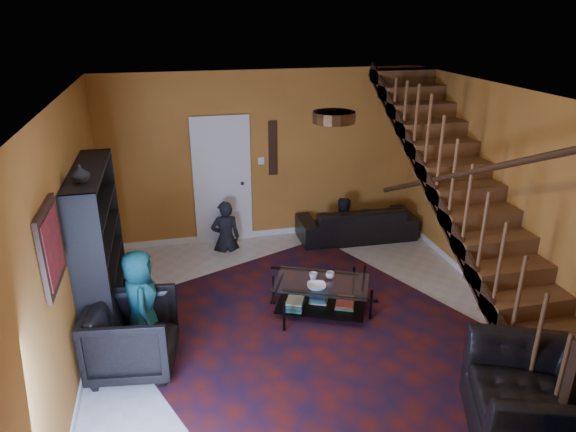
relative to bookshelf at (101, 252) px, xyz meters
name	(u,v)px	position (x,y,z in m)	size (l,w,h in m)	color
floor	(307,322)	(2.40, -0.60, -0.96)	(5.50, 5.50, 0.00)	beige
room	(193,280)	(1.07, 0.73, -0.91)	(5.50, 5.50, 5.50)	#BD772A
staircase	(472,205)	(4.53, -0.60, 0.43)	(0.95, 5.02, 3.18)	brown
bookshelf	(101,252)	(0.00, 0.00, 0.00)	(0.35, 1.80, 2.00)	black
door	(222,183)	(1.70, 2.12, 0.06)	(0.82, 0.05, 2.05)	silver
framed_picture	(51,247)	(-0.17, -1.50, 0.79)	(0.04, 0.74, 0.74)	maroon
wall_hanging	(273,148)	(2.55, 2.13, 0.59)	(0.14, 0.03, 0.90)	black
ceiling_fixture	(334,117)	(2.40, -1.40, 1.78)	(0.40, 0.40, 0.10)	#3F2814
rug	(313,337)	(2.39, -0.94, -0.95)	(3.73, 4.26, 0.02)	#46120C
sofa	(356,222)	(3.90, 1.70, -0.68)	(1.97, 0.77, 0.57)	black
armchair_left	(133,336)	(0.35, -1.01, -0.55)	(0.87, 0.90, 0.82)	black
armchair_right	(534,401)	(3.90, -2.85, -0.57)	(1.21, 1.05, 0.78)	black
person_adult_a	(226,238)	(1.68, 1.75, -0.77)	(0.47, 0.31, 1.29)	black
person_adult_b	(341,230)	(3.66, 1.75, -0.82)	(0.57, 0.45, 1.18)	black
person_child	(141,302)	(0.45, -0.68, -0.34)	(0.61, 0.39, 1.24)	#1A5B63
coffee_table	(321,295)	(2.64, -0.43, -0.71)	(1.35, 1.10, 0.45)	black
cup_a	(330,275)	(2.77, -0.36, -0.47)	(0.11, 0.11, 0.09)	#999999
cup_b	(313,276)	(2.55, -0.35, -0.47)	(0.11, 0.11, 0.10)	#999999
bowl	(316,286)	(2.53, -0.57, -0.49)	(0.23, 0.23, 0.06)	#999999
vase	(80,174)	(0.00, -0.50, 1.13)	(0.18, 0.18, 0.19)	#999999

